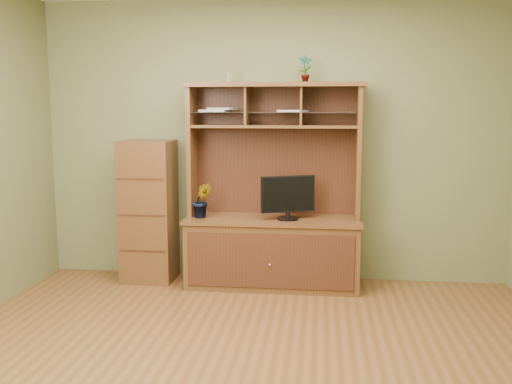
# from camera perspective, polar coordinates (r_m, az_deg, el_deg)

# --- Properties ---
(room) EXTENTS (4.54, 4.04, 2.74)m
(room) POSITION_cam_1_polar(r_m,az_deg,el_deg) (3.56, -1.04, 3.26)
(room) COLOR brown
(room) RESTS_ON ground
(media_hutch) EXTENTS (1.66, 0.61, 1.90)m
(media_hutch) POSITION_cam_1_polar(r_m,az_deg,el_deg) (5.39, 1.71, -3.90)
(media_hutch) COLOR #452713
(media_hutch) RESTS_ON room
(monitor) EXTENTS (0.48, 0.24, 0.40)m
(monitor) POSITION_cam_1_polar(r_m,az_deg,el_deg) (5.23, 3.21, -0.48)
(monitor) COLOR black
(monitor) RESTS_ON media_hutch
(orchid_plant) EXTENTS (0.21, 0.18, 0.33)m
(orchid_plant) POSITION_cam_1_polar(r_m,az_deg,el_deg) (5.35, -5.42, -0.85)
(orchid_plant) COLOR #315C1F
(orchid_plant) RESTS_ON media_hutch
(top_plant) EXTENTS (0.15, 0.12, 0.25)m
(top_plant) POSITION_cam_1_polar(r_m,az_deg,el_deg) (5.34, 4.91, 12.19)
(top_plant) COLOR #326122
(top_plant) RESTS_ON media_hutch
(reed_diffuser) EXTENTS (0.06, 0.06, 0.29)m
(reed_diffuser) POSITION_cam_1_polar(r_m,az_deg,el_deg) (5.40, -2.76, 12.02)
(reed_diffuser) COLOR silver
(reed_diffuser) RESTS_ON media_hutch
(magazines) EXTENTS (1.02, 0.25, 0.04)m
(magazines) POSITION_cam_1_polar(r_m,az_deg,el_deg) (5.37, -1.36, 8.18)
(magazines) COLOR #A3A4A8
(magazines) RESTS_ON media_hutch
(side_cabinet) EXTENTS (0.49, 0.44, 1.36)m
(side_cabinet) POSITION_cam_1_polar(r_m,az_deg,el_deg) (5.62, -10.69, -1.88)
(side_cabinet) COLOR #452713
(side_cabinet) RESTS_ON room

